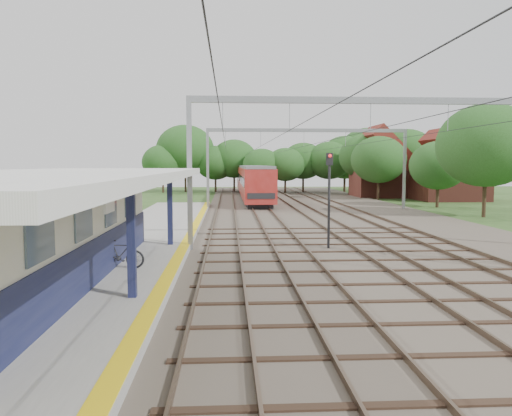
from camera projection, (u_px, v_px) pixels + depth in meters
name	position (u px, v px, depth m)	size (l,w,h in m)	color
ground	(432.00, 411.00, 8.04)	(160.00, 160.00, 0.00)	#2D4C1E
ballast_bed	(324.00, 216.00, 38.10)	(18.00, 90.00, 0.10)	#473D33
platform	(131.00, 252.00, 21.54)	(5.00, 52.00, 0.35)	gray
yellow_stripe	(183.00, 248.00, 21.65)	(0.45, 52.00, 0.01)	yellow
station_building	(33.00, 232.00, 14.33)	(3.41, 18.00, 3.40)	beige
canopy	(59.00, 177.00, 13.26)	(6.40, 20.00, 3.44)	#13173C
rail_tracks	(291.00, 214.00, 37.95)	(11.80, 88.00, 0.15)	brown
catenary_system	(329.00, 141.00, 32.89)	(17.22, 88.00, 7.00)	gray
tree_band	(283.00, 157.00, 64.64)	(31.72, 30.88, 8.82)	#382619
house_near	(449.00, 173.00, 54.70)	(7.00, 6.12, 7.89)	brown
house_far	(387.00, 170.00, 60.36)	(8.00, 6.12, 8.66)	brown
bicycle	(120.00, 254.00, 17.37)	(0.47, 1.67, 1.00)	black
train	(251.00, 180.00, 59.40)	(2.82, 35.09, 3.71)	black
signal_post	(329.00, 189.00, 22.82)	(0.34, 0.30, 4.49)	black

